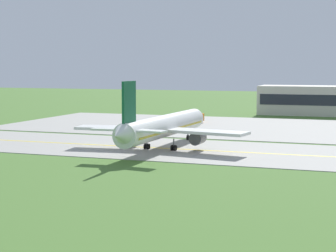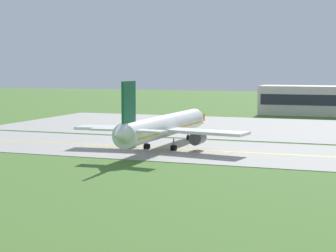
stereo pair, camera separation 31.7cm
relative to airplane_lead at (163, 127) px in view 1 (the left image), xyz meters
name	(u,v)px [view 1 (the left image)]	position (x,y,z in m)	size (l,w,h in m)	color
ground_plane	(196,150)	(6.11, 0.50, -4.13)	(500.00, 500.00, 0.00)	#47702D
taxiway_strip	(196,150)	(6.11, 0.50, -4.08)	(240.00, 28.00, 0.10)	#9E9B93
apron_pad	(287,129)	(16.11, 42.50, -4.08)	(140.00, 52.00, 0.10)	#9E9B93
taxiway_centreline	(196,150)	(6.11, 0.50, -4.03)	(220.00, 0.60, 0.01)	yellow
airplane_lead	(163,127)	(0.00, 0.00, 0.00)	(32.51, 39.58, 12.70)	white
service_truck_baggage	(194,117)	(-9.62, 49.97, -2.60)	(6.22, 4.77, 2.60)	orange
traffic_cone_near_edge	(116,137)	(-14.83, 11.57, -3.83)	(0.44, 0.44, 0.60)	orange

